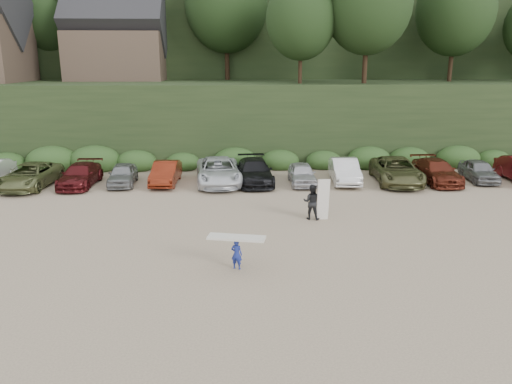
{
  "coord_description": "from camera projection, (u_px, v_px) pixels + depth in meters",
  "views": [
    {
      "loc": [
        -2.0,
        -21.23,
        7.75
      ],
      "look_at": [
        -0.94,
        3.0,
        1.3
      ],
      "focal_mm": 35.0,
      "sensor_mm": 36.0,
      "label": 1
    }
  ],
  "objects": [
    {
      "name": "parked_cars",
      "position": [
        240.0,
        172.0,
        31.91
      ],
      "size": [
        39.6,
        6.35,
        1.64
      ],
      "color": "#B9B9BE",
      "rests_on": "ground"
    },
    {
      "name": "adult_surfer",
      "position": [
        313.0,
        202.0,
        24.81
      ],
      "size": [
        1.35,
        0.91,
        2.11
      ],
      "color": "black",
      "rests_on": "ground"
    },
    {
      "name": "ground",
      "position": [
        280.0,
        236.0,
        22.57
      ],
      "size": [
        120.0,
        120.0,
        0.0
      ],
      "primitive_type": "plane",
      "color": "tan",
      "rests_on": "ground"
    },
    {
      "name": "hillside_backdrop",
      "position": [
        249.0,
        27.0,
        54.36
      ],
      "size": [
        90.0,
        41.5,
        28.0
      ],
      "color": "black",
      "rests_on": "ground"
    },
    {
      "name": "child_surfer",
      "position": [
        237.0,
        247.0,
        18.86
      ],
      "size": [
        2.26,
        1.05,
        1.31
      ],
      "color": "navy",
      "rests_on": "ground"
    }
  ]
}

